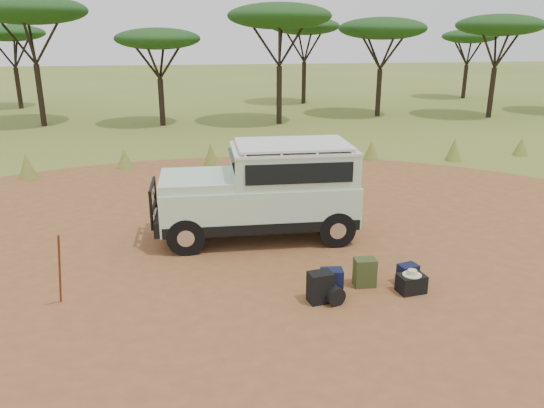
{
  "coord_description": "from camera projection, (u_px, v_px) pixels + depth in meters",
  "views": [
    {
      "loc": [
        -0.77,
        -9.54,
        4.62
      ],
      "look_at": [
        0.98,
        1.39,
        1.0
      ],
      "focal_mm": 35.0,
      "sensor_mm": 36.0,
      "label": 1
    }
  ],
  "objects": [
    {
      "name": "hard_case",
      "position": [
        411.0,
        284.0,
        9.79
      ],
      "size": [
        0.54,
        0.41,
        0.35
      ],
      "primitive_type": "cube",
      "rotation": [
        0.0,
        0.0,
        0.14
      ],
      "color": "black",
      "rests_on": "ground"
    },
    {
      "name": "ground",
      "position": [
        234.0,
        276.0,
        10.5
      ],
      "size": [
        140.0,
        140.0,
        0.0
      ],
      "primitive_type": "plane",
      "color": "olive",
      "rests_on": "ground"
    },
    {
      "name": "backpack_black",
      "position": [
        320.0,
        287.0,
        9.41
      ],
      "size": [
        0.46,
        0.38,
        0.57
      ],
      "primitive_type": "cube",
      "rotation": [
        0.0,
        0.0,
        0.18
      ],
      "color": "black",
      "rests_on": "ground"
    },
    {
      "name": "backpack_olive",
      "position": [
        365.0,
        272.0,
        10.0
      ],
      "size": [
        0.41,
        0.3,
        0.56
      ],
      "primitive_type": "cube",
      "rotation": [
        0.0,
        0.0,
        -0.04
      ],
      "color": "#3C4520",
      "rests_on": "ground"
    },
    {
      "name": "grass_fringe",
      "position": [
        214.0,
        158.0,
        18.53
      ],
      "size": [
        36.6,
        1.6,
        0.9
      ],
      "color": "olive",
      "rests_on": "ground"
    },
    {
      "name": "dirt_clearing",
      "position": [
        234.0,
        276.0,
        10.5
      ],
      "size": [
        23.0,
        23.0,
        0.01
      ],
      "primitive_type": "cylinder",
      "color": "brown",
      "rests_on": "ground"
    },
    {
      "name": "backpack_navy",
      "position": [
        332.0,
        282.0,
        9.65
      ],
      "size": [
        0.42,
        0.32,
        0.52
      ],
      "primitive_type": "cube",
      "rotation": [
        0.0,
        0.0,
        -0.11
      ],
      "color": "#101734",
      "rests_on": "ground"
    },
    {
      "name": "safari_vehicle",
      "position": [
        265.0,
        193.0,
        12.17
      ],
      "size": [
        4.66,
        1.95,
        2.23
      ],
      "rotation": [
        0.0,
        0.0,
        -0.02
      ],
      "color": "#B7D7B7",
      "rests_on": "ground"
    },
    {
      "name": "stuff_sack",
      "position": [
        333.0,
        294.0,
        9.41
      ],
      "size": [
        0.43,
        0.43,
        0.34
      ],
      "primitive_type": "cylinder",
      "rotation": [
        1.57,
        0.0,
        0.33
      ],
      "color": "black",
      "rests_on": "ground"
    },
    {
      "name": "safari_hat",
      "position": [
        412.0,
        273.0,
        9.72
      ],
      "size": [
        0.35,
        0.35,
        0.1
      ],
      "color": "beige",
      "rests_on": "hard_case"
    },
    {
      "name": "acacia_treeline",
      "position": [
        212.0,
        26.0,
        27.69
      ],
      "size": [
        46.7,
        13.2,
        6.26
      ],
      "color": "black",
      "rests_on": "ground"
    },
    {
      "name": "walking_staff",
      "position": [
        60.0,
        270.0,
        9.05
      ],
      "size": [
        0.29,
        0.56,
        1.47
      ],
      "primitive_type": "cylinder",
      "rotation": [
        0.37,
        0.0,
        0.44
      ],
      "color": "maroon",
      "rests_on": "ground"
    },
    {
      "name": "duffel_navy",
      "position": [
        408.0,
        274.0,
        10.11
      ],
      "size": [
        0.41,
        0.34,
        0.4
      ],
      "primitive_type": "cube",
      "rotation": [
        0.0,
        0.0,
        0.24
      ],
      "color": "#101734",
      "rests_on": "ground"
    }
  ]
}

